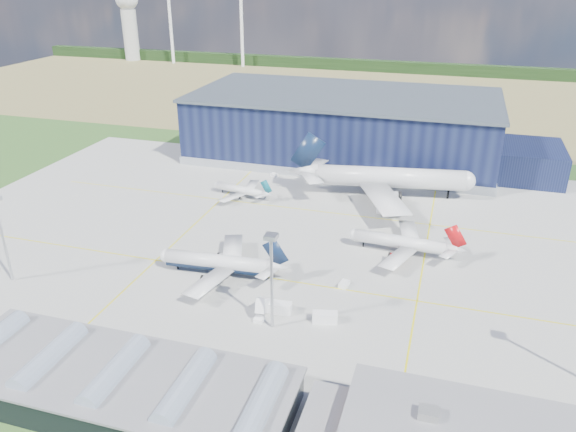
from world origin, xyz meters
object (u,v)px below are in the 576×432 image
at_px(airliner_regional, 240,186).
at_px(gse_cart_b, 274,175).
at_px(hangar, 350,129).
at_px(light_mast_center, 271,267).
at_px(gse_tug_a, 266,270).
at_px(gse_cart_a, 344,284).
at_px(light_mast_west, 0,226).
at_px(airliner_navy, 217,255).
at_px(gse_van_c, 280,308).
at_px(airliner_red, 401,236).
at_px(airstair, 263,309).
at_px(gse_van_a, 325,317).
at_px(airliner_widebody, 390,167).

relative_size(airliner_regional, gse_cart_b, 8.63).
relative_size(hangar, light_mast_center, 6.30).
distance_m(hangar, gse_cart_b, 41.24).
height_order(gse_tug_a, gse_cart_a, gse_tug_a).
relative_size(light_mast_west, airliner_regional, 0.96).
xyz_separation_m(airliner_navy, gse_van_c, (20.79, -12.05, -4.50)).
relative_size(light_mast_west, gse_cart_a, 7.49).
bearing_deg(airliner_regional, gse_tug_a, 129.52).
xyz_separation_m(airliner_regional, gse_van_c, (34.58, -63.63, -2.60)).
height_order(airliner_red, airstair, airliner_red).
relative_size(gse_van_a, gse_van_c, 1.05).
xyz_separation_m(light_mast_center, airliner_widebody, (14.39, 85.00, -4.90)).
height_order(gse_tug_a, gse_van_c, gse_van_c).
xyz_separation_m(airliner_regional, gse_cart_b, (5.06, 22.42, -3.29)).
relative_size(airliner_red, airliner_regional, 1.38).
xyz_separation_m(gse_tug_a, gse_cart_a, (20.93, -1.00, -0.04)).
bearing_deg(hangar, airliner_red, -69.61).
xyz_separation_m(light_mast_center, gse_van_a, (10.78, 5.28, -14.20)).
height_order(light_mast_center, airliner_widebody, light_mast_center).
distance_m(airliner_red, airliner_widebody, 42.64).
relative_size(hangar, gse_cart_a, 47.23).
relative_size(light_mast_west, light_mast_center, 1.00).
bearing_deg(airliner_navy, airliner_regional, -78.83).
bearing_deg(gse_cart_b, airliner_red, -96.87).
bearing_deg(gse_van_c, airliner_red, -37.13).
bearing_deg(gse_van_c, gse_tug_a, 22.89).
xyz_separation_m(airliner_widebody, gse_van_c, (-14.51, -79.05, -9.24)).
relative_size(airliner_red, gse_van_a, 5.83).
relative_size(light_mast_center, gse_cart_b, 8.32).
height_order(gse_tug_a, gse_cart_b, gse_tug_a).
relative_size(airliner_widebody, airstair, 11.97).
height_order(hangar, light_mast_center, hangar).
height_order(hangar, airliner_widebody, hangar).
bearing_deg(airliner_red, airstair, 60.30).
bearing_deg(hangar, gse_tug_a, -91.05).
height_order(light_mast_west, gse_van_c, light_mast_west).
distance_m(airliner_red, airstair, 48.06).
bearing_deg(gse_van_a, airliner_navy, 55.39).
relative_size(gse_cart_a, gse_cart_b, 1.11).
bearing_deg(airstair, airliner_widebody, 71.55).
relative_size(airliner_navy, gse_tug_a, 10.53).
relative_size(airliner_widebody, gse_van_c, 11.99).
xyz_separation_m(light_mast_center, gse_van_c, (-0.11, 5.95, -14.14)).
relative_size(hangar, gse_cart_b, 52.47).
bearing_deg(airliner_red, gse_cart_b, -38.66).
distance_m(gse_van_a, gse_cart_a, 16.25).
bearing_deg(airliner_navy, gse_tug_a, -163.08).
xyz_separation_m(gse_van_c, airstair, (-3.43, -2.28, 0.43)).
bearing_deg(airliner_navy, gse_van_a, 154.32).
height_order(gse_cart_a, gse_van_c, gse_van_c).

